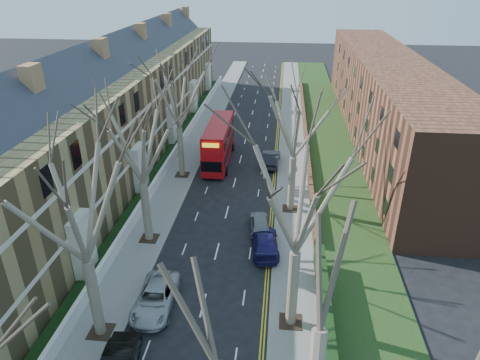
# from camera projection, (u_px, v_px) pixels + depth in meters

# --- Properties ---
(pavement_left) EXTENTS (3.00, 102.00, 0.12)m
(pavement_left) POSITION_uv_depth(u_px,v_px,m) (199.00, 138.00, 55.27)
(pavement_left) COLOR slate
(pavement_left) RESTS_ON ground
(pavement_right) EXTENTS (3.00, 102.00, 0.12)m
(pavement_right) POSITION_uv_depth(u_px,v_px,m) (292.00, 142.00, 54.16)
(pavement_right) COLOR slate
(pavement_right) RESTS_ON ground
(terrace_left) EXTENTS (9.70, 78.00, 13.60)m
(terrace_left) POSITION_uv_depth(u_px,v_px,m) (114.00, 115.00, 46.42)
(terrace_left) COLOR olive
(terrace_left) RESTS_ON ground
(flats_right) EXTENTS (13.97, 54.00, 10.00)m
(flats_right) POSITION_uv_depth(u_px,v_px,m) (385.00, 98.00, 54.47)
(flats_right) COLOR brown
(flats_right) RESTS_ON ground
(front_wall_left) EXTENTS (0.30, 78.00, 1.00)m
(front_wall_left) POSITION_uv_depth(u_px,v_px,m) (171.00, 159.00, 48.05)
(front_wall_left) COLOR white
(front_wall_left) RESTS_ON ground
(grass_verge_right) EXTENTS (6.00, 102.00, 0.06)m
(grass_verge_right) POSITION_uv_depth(u_px,v_px,m) (328.00, 143.00, 53.71)
(grass_verge_right) COLOR #213B15
(grass_verge_right) RESTS_ON ground
(tree_left_mid) EXTENTS (10.50, 10.50, 14.71)m
(tree_left_mid) POSITION_uv_depth(u_px,v_px,m) (74.00, 194.00, 21.63)
(tree_left_mid) COLOR #6E604E
(tree_left_mid) RESTS_ON ground
(tree_left_far) EXTENTS (10.15, 10.15, 14.22)m
(tree_left_far) POSITION_uv_depth(u_px,v_px,m) (137.00, 133.00, 30.67)
(tree_left_far) COLOR #6E604E
(tree_left_far) RESTS_ON ground
(tree_left_dist) EXTENTS (10.50, 10.50, 14.71)m
(tree_left_dist) POSITION_uv_depth(u_px,v_px,m) (177.00, 87.00, 41.22)
(tree_left_dist) COLOR #6E604E
(tree_left_dist) RESTS_ON ground
(tree_right_mid) EXTENTS (10.50, 10.50, 14.71)m
(tree_right_mid) POSITION_uv_depth(u_px,v_px,m) (300.00, 187.00, 22.35)
(tree_right_mid) COLOR #6E604E
(tree_right_mid) RESTS_ON ground
(tree_right_far) EXTENTS (10.15, 10.15, 14.22)m
(tree_right_far) POSITION_uv_depth(u_px,v_px,m) (296.00, 112.00, 34.96)
(tree_right_far) COLOR #6E604E
(tree_right_far) RESTS_ON ground
(double_decker_bus) EXTENTS (2.80, 10.57, 4.42)m
(double_decker_bus) POSITION_uv_depth(u_px,v_px,m) (219.00, 144.00, 47.92)
(double_decker_bus) COLOR #A80C10
(double_decker_bus) RESTS_ON ground
(car_left_far) EXTENTS (2.43, 5.20, 1.44)m
(car_left_far) POSITION_uv_depth(u_px,v_px,m) (156.00, 298.00, 27.60)
(car_left_far) COLOR #A5A7AB
(car_left_far) RESTS_ON ground
(car_right_near) EXTENTS (2.60, 5.22, 1.46)m
(car_right_near) POSITION_uv_depth(u_px,v_px,m) (265.00, 242.00, 33.20)
(car_right_near) COLOR #1B1751
(car_right_near) RESTS_ON ground
(car_right_mid) EXTENTS (2.23, 4.38, 1.43)m
(car_right_mid) POSITION_uv_depth(u_px,v_px,m) (260.00, 224.00, 35.62)
(car_right_mid) COLOR gray
(car_right_mid) RESTS_ON ground
(car_right_far) EXTENTS (2.02, 4.82, 1.55)m
(car_right_far) POSITION_uv_depth(u_px,v_px,m) (271.00, 159.00, 47.56)
(car_right_far) COLOR black
(car_right_far) RESTS_ON ground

